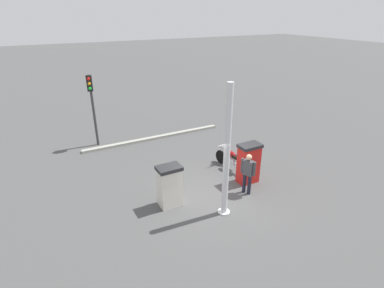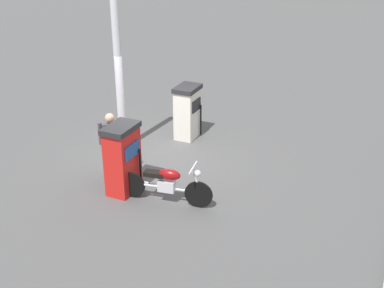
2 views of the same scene
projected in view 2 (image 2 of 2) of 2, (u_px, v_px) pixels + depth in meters
The scene contains 6 objects.
ground_plane at pixel (156, 160), 12.20m from camera, with size 120.00×120.00×0.00m, color #4C4C4C.
fuel_pump_near at pixel (123, 159), 10.47m from camera, with size 0.60×0.86×1.58m.
fuel_pump_far at pixel (188, 112), 13.19m from camera, with size 0.61×0.81×1.48m.
motorcycle_near_pump at pixel (166, 183), 10.17m from camera, with size 2.09×0.57×0.94m.
attendant_person at pixel (111, 141), 11.11m from camera, with size 0.55×0.34×1.56m.
canopy_support_pole at pixel (119, 72), 11.95m from camera, with size 0.40×0.40×4.33m.
Camera 2 is at (5.43, -9.49, 5.49)m, focal length 45.08 mm.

